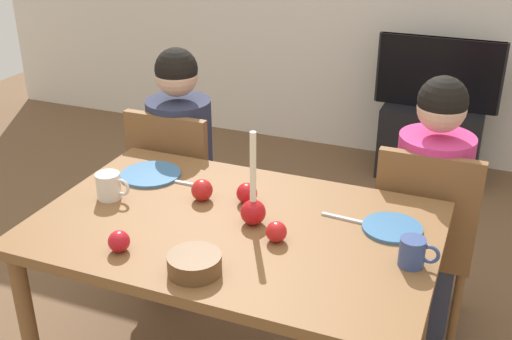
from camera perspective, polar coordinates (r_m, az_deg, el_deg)
dining_table at (r=2.25m, az=-1.92°, el=-6.70°), size 1.40×0.90×0.75m
chair_left at (r=3.03m, az=-6.97°, el=-1.40°), size 0.40×0.40×0.90m
chair_right at (r=2.72m, az=15.05°, el=-5.45°), size 0.40×0.40×0.90m
person_left_child at (r=3.03m, az=-6.73°, el=-0.17°), size 0.30×0.30×1.17m
person_right_child at (r=2.72m, az=15.28°, el=-4.07°), size 0.30×0.30×1.17m
tv_stand at (r=4.37m, az=15.49°, el=2.53°), size 0.64×0.40×0.48m
tv at (r=4.22m, az=16.23°, el=8.43°), size 0.79×0.05×0.46m
candle_centerpiece at (r=2.18m, az=-0.27°, el=-3.28°), size 0.09×0.09×0.35m
plate_left at (r=2.59m, az=-9.53°, el=-0.39°), size 0.24×0.24×0.01m
plate_right at (r=2.22m, az=12.25°, el=-5.15°), size 0.21×0.21×0.01m
mug_left at (r=2.42m, az=-13.13°, el=-1.40°), size 0.14×0.09×0.10m
mug_right at (r=2.02m, az=14.07°, el=-7.25°), size 0.13×0.08×0.09m
fork_left at (r=2.50m, az=-6.44°, el=-1.19°), size 0.18×0.02×0.01m
fork_right at (r=2.25m, az=8.15°, el=-4.40°), size 0.18×0.03×0.01m
bowl_walnuts at (r=1.95m, az=-5.59°, el=-8.43°), size 0.17×0.17×0.06m
apple_near_candle at (r=2.36m, az=-4.92°, el=-1.83°), size 0.08×0.08×0.08m
apple_by_left_plate at (r=2.09m, az=-12.32°, el=-6.34°), size 0.07×0.07×0.07m
apple_by_right_mug at (r=2.09m, az=1.86°, el=-5.62°), size 0.07×0.07×0.07m
apple_far_edge at (r=2.33m, az=-0.84°, el=-2.12°), size 0.08×0.08×0.08m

